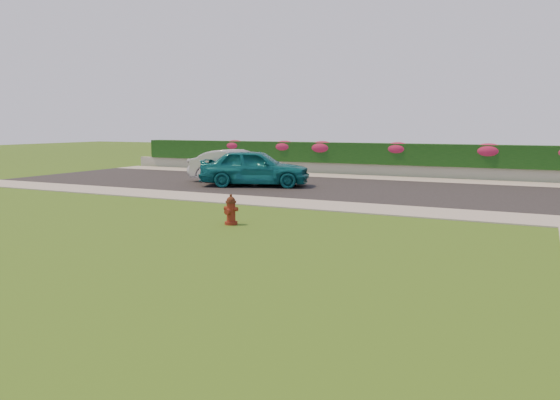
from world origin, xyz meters
The scene contains 14 objects.
ground centered at (0.00, 0.00, 0.00)m, with size 120.00×120.00×0.00m, color black.
street_far centered at (-5.00, 14.00, 0.02)m, with size 26.00×8.00×0.04m, color black.
sidewalk_far centered at (-6.00, 9.00, 0.02)m, with size 24.00×2.00×0.04m, color gray.
sidewalk_beyond centered at (-1.00, 19.00, 0.02)m, with size 34.00×2.00×0.04m, color gray.
retaining_wall centered at (-1.00, 20.50, 0.30)m, with size 34.00×0.40×0.60m, color gray.
hedge centered at (-1.00, 20.60, 1.15)m, with size 32.00×0.90×1.10m, color black.
fire_hydrant centered at (-1.91, 4.77, 0.39)m, with size 0.42×0.39×0.81m.
sedan_teal centered at (-5.60, 12.96, 0.84)m, with size 1.88×4.67×1.59m, color #0D5F66.
sedan_silver centered at (-7.00, 13.84, 0.78)m, with size 1.57×4.50×1.48m, color #ABAEB3.
flower_clump_a centered at (-11.03, 20.50, 1.44)m, with size 1.32×0.85×0.66m, color #B31E51.
flower_clump_b centered at (-7.76, 20.50, 1.43)m, with size 1.37×0.88×0.69m, color #B31E51.
flower_clump_c centered at (-5.47, 20.50, 1.41)m, with size 1.48×0.95×0.74m, color #B31E51.
flower_clump_d centered at (-1.28, 20.50, 1.42)m, with size 1.39×0.89×0.69m, color #B31E51.
flower_clump_e centered at (3.13, 20.50, 1.41)m, with size 1.47×0.95×0.74m, color #B31E51.
Camera 1 is at (5.55, -7.63, 2.65)m, focal length 35.00 mm.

